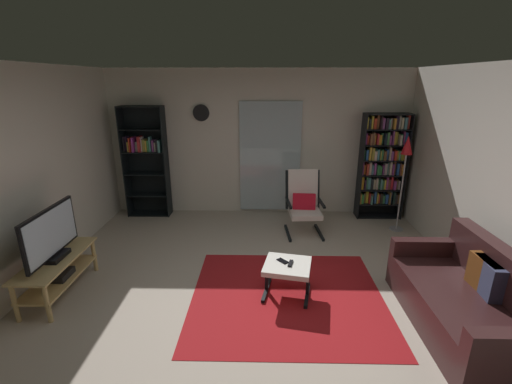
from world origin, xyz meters
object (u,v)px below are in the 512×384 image
at_px(cell_phone, 283,261).
at_px(floor_lamp_by_shelf, 406,157).
at_px(lounge_armchair, 304,201).
at_px(tv_remote, 290,263).
at_px(ottoman, 287,269).
at_px(tv_stand, 58,270).
at_px(bookshelf_near_tv, 146,158).
at_px(bookshelf_near_sofa, 382,164).
at_px(television, 51,235).
at_px(leather_sofa, 469,301).
at_px(wall_clock, 201,113).

xyz_separation_m(cell_phone, floor_lamp_by_shelf, (2.02, 1.84, 0.84)).
bearing_deg(lounge_armchair, tv_remote, -100.78).
bearing_deg(ottoman, lounge_armchair, 78.14).
distance_m(tv_stand, bookshelf_near_tv, 2.68).
xyz_separation_m(ottoman, floor_lamp_by_shelf, (1.96, 1.89, 0.92)).
xyz_separation_m(tv_stand, lounge_armchair, (3.03, 1.82, 0.23)).
bearing_deg(tv_stand, bookshelf_near_sofa, 29.41).
relative_size(television, bookshelf_near_sofa, 0.51).
xyz_separation_m(tv_stand, bookshelf_near_tv, (0.26, 2.56, 0.76)).
height_order(lounge_armchair, floor_lamp_by_shelf, floor_lamp_by_shelf).
xyz_separation_m(bookshelf_near_sofa, leather_sofa, (-0.04, -3.02, -0.69)).
relative_size(tv_stand, tv_remote, 7.83).
distance_m(bookshelf_near_tv, bookshelf_near_sofa, 4.21).
bearing_deg(television, cell_phone, 1.87).
bearing_deg(cell_phone, floor_lamp_by_shelf, 0.56).
bearing_deg(tv_remote, lounge_armchair, 94.45).
bearing_deg(bookshelf_near_sofa, bookshelf_near_tv, 179.45).
bearing_deg(tv_stand, floor_lamp_by_shelf, 22.60).
bearing_deg(floor_lamp_by_shelf, lounge_armchair, -176.35).
xyz_separation_m(television, ottoman, (2.65, 0.03, -0.41)).
relative_size(floor_lamp_by_shelf, wall_clock, 5.45).
relative_size(ottoman, wall_clock, 2.08).
height_order(lounge_armchair, tv_remote, lounge_armchair).
bearing_deg(floor_lamp_by_shelf, leather_sofa, -94.62).
relative_size(tv_stand, leather_sofa, 0.65).
relative_size(leather_sofa, wall_clock, 5.96).
bearing_deg(television, floor_lamp_by_shelf, 22.59).
height_order(bookshelf_near_sofa, leather_sofa, bookshelf_near_sofa).
distance_m(bookshelf_near_tv, wall_clock, 1.29).
bearing_deg(lounge_armchair, cell_phone, -103.87).
distance_m(tv_stand, television, 0.44).
bearing_deg(lounge_armchair, wall_clock, 153.82).
relative_size(lounge_armchair, cell_phone, 7.30).
bearing_deg(cell_phone, leather_sofa, -59.70).
bearing_deg(leather_sofa, tv_remote, 162.98).
bearing_deg(tv_stand, leather_sofa, -6.48).
xyz_separation_m(tv_remote, wall_clock, (-1.41, 2.66, 1.44)).
relative_size(tv_remote, floor_lamp_by_shelf, 0.09).
relative_size(television, cell_phone, 6.81).
distance_m(ottoman, tv_remote, 0.09).
height_order(ottoman, tv_remote, tv_remote).
bearing_deg(cell_phone, tv_stand, 140.16).
distance_m(tv_remote, floor_lamp_by_shelf, 2.83).
distance_m(bookshelf_near_sofa, leather_sofa, 3.10).
xyz_separation_m(leather_sofa, floor_lamp_by_shelf, (0.20, 2.43, 0.94)).
bearing_deg(tv_remote, ottoman, -170.78).
xyz_separation_m(bookshelf_near_tv, cell_phone, (2.34, -2.47, -0.66)).
xyz_separation_m(leather_sofa, cell_phone, (-1.82, 0.59, 0.10)).
distance_m(television, lounge_armchair, 3.54).
xyz_separation_m(bookshelf_near_sofa, tv_remote, (-1.78, -2.49, -0.58)).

